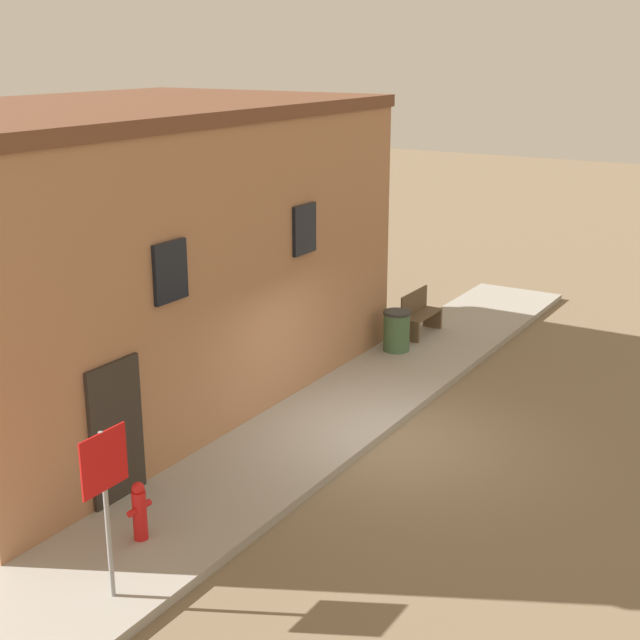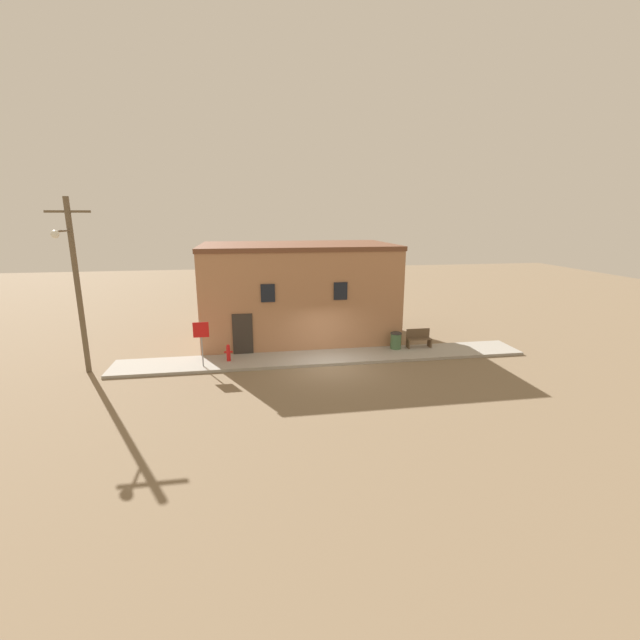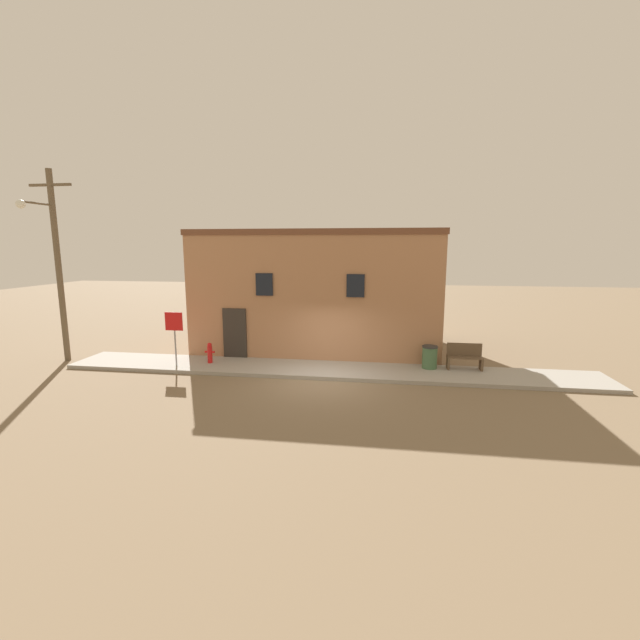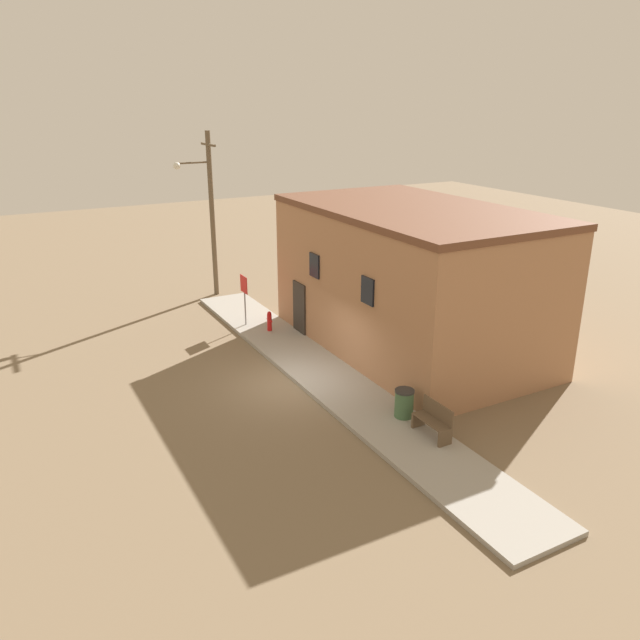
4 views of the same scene
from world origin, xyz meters
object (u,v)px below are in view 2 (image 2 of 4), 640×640
(bench, at_px, (419,339))
(utility_pole, at_px, (76,281))
(stop_sign, at_px, (201,336))
(trash_bin, at_px, (396,341))
(fire_hydrant, at_px, (228,353))

(bench, height_order, utility_pole, utility_pole)
(bench, relative_size, utility_pole, 0.17)
(stop_sign, bearing_deg, trash_bin, 6.67)
(trash_bin, bearing_deg, fire_hydrant, -176.41)
(bench, distance_m, utility_pole, 16.55)
(bench, height_order, trash_bin, bench)
(bench, distance_m, trash_bin, 1.29)
(utility_pole, bearing_deg, fire_hydrant, 1.55)
(fire_hydrant, bearing_deg, trash_bin, 3.59)
(fire_hydrant, xyz_separation_m, stop_sign, (-1.13, -0.60, 1.07))
(fire_hydrant, distance_m, bench, 9.88)
(stop_sign, distance_m, trash_bin, 9.83)
(bench, bearing_deg, fire_hydrant, -176.43)
(stop_sign, bearing_deg, bench, 6.30)
(trash_bin, bearing_deg, utility_pole, -177.27)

